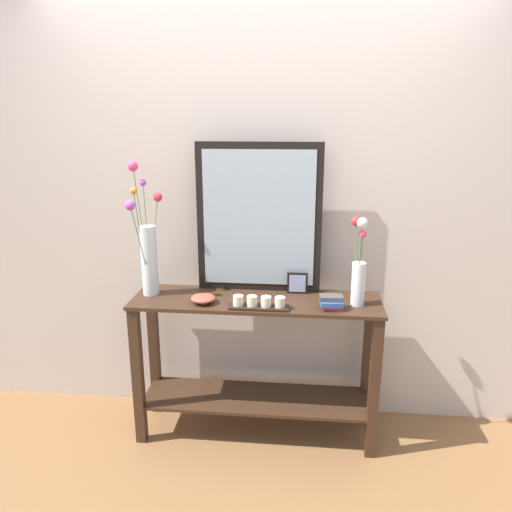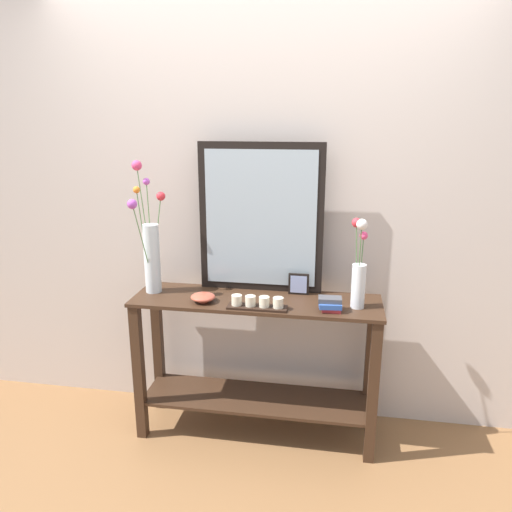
{
  "view_description": "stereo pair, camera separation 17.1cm",
  "coord_description": "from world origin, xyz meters",
  "px_view_note": "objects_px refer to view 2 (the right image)",
  "views": [
    {
      "loc": [
        0.25,
        -2.53,
        1.82
      ],
      "look_at": [
        0.0,
        0.0,
        1.1
      ],
      "focal_mm": 34.2,
      "sensor_mm": 36.0,
      "label": 1
    },
    {
      "loc": [
        0.42,
        -2.51,
        1.82
      ],
      "look_at": [
        0.0,
        0.0,
        1.1
      ],
      "focal_mm": 34.2,
      "sensor_mm": 36.0,
      "label": 2
    }
  ],
  "objects_px": {
    "decorative_bowl": "(203,297)",
    "tall_vase_left": "(151,248)",
    "console_table": "(256,353)",
    "mirror_leaning": "(260,219)",
    "candle_tray": "(257,303)",
    "picture_frame_small": "(299,284)",
    "vase_right": "(359,273)",
    "book_stack": "(331,304)"
  },
  "relations": [
    {
      "from": "decorative_bowl",
      "to": "tall_vase_left",
      "type": "bearing_deg",
      "value": 161.25
    },
    {
      "from": "console_table",
      "to": "tall_vase_left",
      "type": "height_order",
      "value": "tall_vase_left"
    },
    {
      "from": "tall_vase_left",
      "to": "decorative_bowl",
      "type": "xyz_separation_m",
      "value": [
        0.33,
        -0.11,
        -0.23
      ]
    },
    {
      "from": "console_table",
      "to": "decorative_bowl",
      "type": "height_order",
      "value": "decorative_bowl"
    },
    {
      "from": "mirror_leaning",
      "to": "tall_vase_left",
      "type": "xyz_separation_m",
      "value": [
        -0.61,
        -0.14,
        -0.16
      ]
    },
    {
      "from": "mirror_leaning",
      "to": "decorative_bowl",
      "type": "distance_m",
      "value": 0.54
    },
    {
      "from": "mirror_leaning",
      "to": "candle_tray",
      "type": "xyz_separation_m",
      "value": [
        0.03,
        -0.29,
        -0.4
      ]
    },
    {
      "from": "picture_frame_small",
      "to": "candle_tray",
      "type": "bearing_deg",
      "value": -128.43
    },
    {
      "from": "console_table",
      "to": "decorative_bowl",
      "type": "xyz_separation_m",
      "value": [
        -0.28,
        -0.09,
        0.36
      ]
    },
    {
      "from": "picture_frame_small",
      "to": "mirror_leaning",
      "type": "bearing_deg",
      "value": 168.68
    },
    {
      "from": "tall_vase_left",
      "to": "vase_right",
      "type": "relative_size",
      "value": 1.53
    },
    {
      "from": "vase_right",
      "to": "decorative_bowl",
      "type": "height_order",
      "value": "vase_right"
    },
    {
      "from": "vase_right",
      "to": "candle_tray",
      "type": "xyz_separation_m",
      "value": [
        -0.52,
        -0.11,
        -0.16
      ]
    },
    {
      "from": "vase_right",
      "to": "picture_frame_small",
      "type": "bearing_deg",
      "value": 156.36
    },
    {
      "from": "mirror_leaning",
      "to": "picture_frame_small",
      "type": "bearing_deg",
      "value": -11.32
    },
    {
      "from": "candle_tray",
      "to": "decorative_bowl",
      "type": "xyz_separation_m",
      "value": [
        -0.31,
        0.05,
        -0.0
      ]
    },
    {
      "from": "vase_right",
      "to": "candle_tray",
      "type": "height_order",
      "value": "vase_right"
    },
    {
      "from": "mirror_leaning",
      "to": "console_table",
      "type": "bearing_deg",
      "value": -88.26
    },
    {
      "from": "mirror_leaning",
      "to": "vase_right",
      "type": "relative_size",
      "value": 1.74
    },
    {
      "from": "picture_frame_small",
      "to": "book_stack",
      "type": "xyz_separation_m",
      "value": [
        0.19,
        -0.22,
        -0.03
      ]
    },
    {
      "from": "picture_frame_small",
      "to": "book_stack",
      "type": "relative_size",
      "value": 0.99
    },
    {
      "from": "console_table",
      "to": "picture_frame_small",
      "type": "distance_m",
      "value": 0.47
    },
    {
      "from": "tall_vase_left",
      "to": "vase_right",
      "type": "height_order",
      "value": "tall_vase_left"
    },
    {
      "from": "mirror_leaning",
      "to": "tall_vase_left",
      "type": "bearing_deg",
      "value": -167.26
    },
    {
      "from": "mirror_leaning",
      "to": "vase_right",
      "type": "xyz_separation_m",
      "value": [
        0.56,
        -0.19,
        -0.23
      ]
    },
    {
      "from": "console_table",
      "to": "vase_right",
      "type": "xyz_separation_m",
      "value": [
        0.55,
        -0.03,
        0.52
      ]
    },
    {
      "from": "picture_frame_small",
      "to": "book_stack",
      "type": "bearing_deg",
      "value": -49.73
    },
    {
      "from": "decorative_bowl",
      "to": "console_table",
      "type": "bearing_deg",
      "value": 17.31
    },
    {
      "from": "decorative_bowl",
      "to": "mirror_leaning",
      "type": "bearing_deg",
      "value": 42.24
    },
    {
      "from": "mirror_leaning",
      "to": "tall_vase_left",
      "type": "distance_m",
      "value": 0.64
    },
    {
      "from": "console_table",
      "to": "vase_right",
      "type": "height_order",
      "value": "vase_right"
    },
    {
      "from": "tall_vase_left",
      "to": "book_stack",
      "type": "height_order",
      "value": "tall_vase_left"
    },
    {
      "from": "vase_right",
      "to": "picture_frame_small",
      "type": "height_order",
      "value": "vase_right"
    },
    {
      "from": "candle_tray",
      "to": "mirror_leaning",
      "type": "bearing_deg",
      "value": 96.62
    },
    {
      "from": "console_table",
      "to": "tall_vase_left",
      "type": "distance_m",
      "value": 0.85
    },
    {
      "from": "book_stack",
      "to": "picture_frame_small",
      "type": "bearing_deg",
      "value": 130.27
    },
    {
      "from": "picture_frame_small",
      "to": "decorative_bowl",
      "type": "xyz_separation_m",
      "value": [
        -0.51,
        -0.2,
        -0.03
      ]
    },
    {
      "from": "mirror_leaning",
      "to": "decorative_bowl",
      "type": "bearing_deg",
      "value": -137.76
    },
    {
      "from": "candle_tray",
      "to": "picture_frame_small",
      "type": "xyz_separation_m",
      "value": [
        0.2,
        0.25,
        0.03
      ]
    },
    {
      "from": "picture_frame_small",
      "to": "console_table",
      "type": "bearing_deg",
      "value": -152.87
    },
    {
      "from": "vase_right",
      "to": "console_table",
      "type": "bearing_deg",
      "value": 177.34
    },
    {
      "from": "console_table",
      "to": "vase_right",
      "type": "distance_m",
      "value": 0.76
    }
  ]
}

